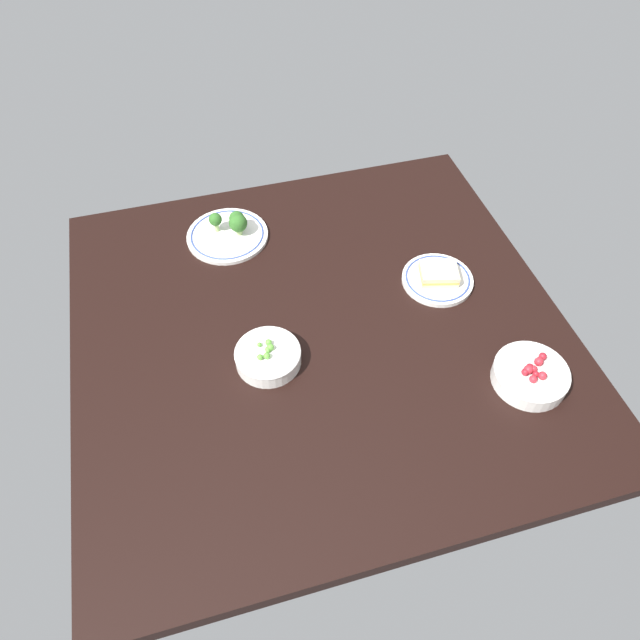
{
  "coord_description": "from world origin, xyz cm",
  "views": [
    {
      "loc": [
        23.78,
        85.38,
        112.29
      ],
      "look_at": [
        0.0,
        0.0,
        6.0
      ],
      "focal_mm": 32.93,
      "sensor_mm": 36.0,
      "label": 1
    }
  ],
  "objects_px": {
    "plate_sandwich": "(438,278)",
    "bowl_berries": "(530,375)",
    "bowl_peas": "(268,356)",
    "plate_broccoli": "(229,232)"
  },
  "relations": [
    {
      "from": "plate_broccoli",
      "to": "bowl_peas",
      "type": "xyz_separation_m",
      "value": [
        -0.01,
        0.44,
        0.0
      ]
    },
    {
      "from": "plate_sandwich",
      "to": "plate_broccoli",
      "type": "relative_size",
      "value": 0.82
    },
    {
      "from": "bowl_peas",
      "to": "plate_broccoli",
      "type": "bearing_deg",
      "value": -88.37
    },
    {
      "from": "plate_broccoli",
      "to": "plate_sandwich",
      "type": "bearing_deg",
      "value": 147.19
    },
    {
      "from": "plate_sandwich",
      "to": "bowl_peas",
      "type": "relative_size",
      "value": 1.2
    },
    {
      "from": "plate_sandwich",
      "to": "bowl_berries",
      "type": "relative_size",
      "value": 1.09
    },
    {
      "from": "plate_sandwich",
      "to": "bowl_peas",
      "type": "bearing_deg",
      "value": 15.65
    },
    {
      "from": "plate_broccoli",
      "to": "bowl_peas",
      "type": "height_order",
      "value": "plate_broccoli"
    },
    {
      "from": "bowl_berries",
      "to": "plate_broccoli",
      "type": "relative_size",
      "value": 0.75
    },
    {
      "from": "bowl_berries",
      "to": "plate_sandwich",
      "type": "bearing_deg",
      "value": -77.39
    }
  ]
}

